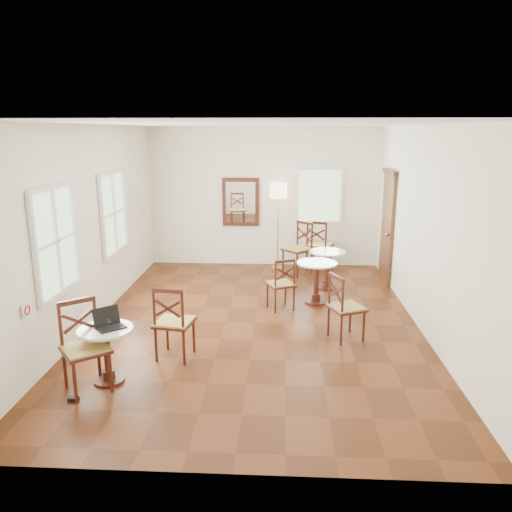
{
  "coord_description": "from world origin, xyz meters",
  "views": [
    {
      "loc": [
        0.39,
        -7.18,
        2.91
      ],
      "look_at": [
        0.0,
        0.3,
        1.0
      ],
      "focal_mm": 34.58,
      "sensor_mm": 36.0,
      "label": 1
    }
  ],
  "objects_px": {
    "cafe_table_mid": "(317,278)",
    "chair_mid_b": "(345,307)",
    "chair_near_b": "(85,347)",
    "navy_mug": "(100,323)",
    "chair_near_a": "(174,322)",
    "chair_back_b": "(298,248)",
    "laptop": "(109,322)",
    "chair_mid_a": "(281,284)",
    "floor_lamp": "(278,196)",
    "cafe_table_near": "(107,349)",
    "cafe_table_back": "(327,265)",
    "mouse": "(95,325)",
    "chair_back_a": "(319,245)",
    "power_adapter": "(73,399)",
    "water_glass": "(109,323)"
  },
  "relations": [
    {
      "from": "floor_lamp",
      "to": "chair_mid_b",
      "type": "bearing_deg",
      "value": -74.92
    },
    {
      "from": "cafe_table_back",
      "to": "mouse",
      "type": "bearing_deg",
      "value": -129.43
    },
    {
      "from": "floor_lamp",
      "to": "mouse",
      "type": "relative_size",
      "value": 21.22
    },
    {
      "from": "chair_near_b",
      "to": "floor_lamp",
      "type": "distance_m",
      "value": 5.79
    },
    {
      "from": "cafe_table_mid",
      "to": "mouse",
      "type": "relative_size",
      "value": 8.35
    },
    {
      "from": "chair_mid_a",
      "to": "chair_back_b",
      "type": "height_order",
      "value": "chair_back_b"
    },
    {
      "from": "floor_lamp",
      "to": "navy_mug",
      "type": "height_order",
      "value": "floor_lamp"
    },
    {
      "from": "cafe_table_near",
      "to": "cafe_table_back",
      "type": "relative_size",
      "value": 0.93
    },
    {
      "from": "floor_lamp",
      "to": "laptop",
      "type": "bearing_deg",
      "value": -110.96
    },
    {
      "from": "cafe_table_mid",
      "to": "mouse",
      "type": "distance_m",
      "value": 4.01
    },
    {
      "from": "chair_mid_b",
      "to": "chair_back_a",
      "type": "height_order",
      "value": "chair_back_a"
    },
    {
      "from": "chair_back_b",
      "to": "mouse",
      "type": "height_order",
      "value": "chair_back_b"
    },
    {
      "from": "chair_back_b",
      "to": "chair_mid_a",
      "type": "bearing_deg",
      "value": -53.04
    },
    {
      "from": "cafe_table_back",
      "to": "chair_mid_a",
      "type": "distance_m",
      "value": 1.46
    },
    {
      "from": "chair_near_b",
      "to": "navy_mug",
      "type": "bearing_deg",
      "value": 30.63
    },
    {
      "from": "cafe_table_near",
      "to": "chair_mid_a",
      "type": "height_order",
      "value": "chair_mid_a"
    },
    {
      "from": "cafe_table_back",
      "to": "cafe_table_near",
      "type": "bearing_deg",
      "value": -127.71
    },
    {
      "from": "water_glass",
      "to": "chair_mid_b",
      "type": "bearing_deg",
      "value": 25.51
    },
    {
      "from": "laptop",
      "to": "navy_mug",
      "type": "xyz_separation_m",
      "value": [
        -0.12,
        0.01,
        -0.02
      ]
    },
    {
      "from": "mouse",
      "to": "water_glass",
      "type": "distance_m",
      "value": 0.19
    },
    {
      "from": "cafe_table_mid",
      "to": "chair_mid_a",
      "type": "xyz_separation_m",
      "value": [
        -0.61,
        -0.34,
        -0.01
      ]
    },
    {
      "from": "chair_mid_b",
      "to": "chair_back_b",
      "type": "relative_size",
      "value": 0.88
    },
    {
      "from": "chair_mid_a",
      "to": "power_adapter",
      "type": "bearing_deg",
      "value": 28.44
    },
    {
      "from": "chair_near_a",
      "to": "floor_lamp",
      "type": "distance_m",
      "value": 4.73
    },
    {
      "from": "mouse",
      "to": "floor_lamp",
      "type": "bearing_deg",
      "value": 66.44
    },
    {
      "from": "cafe_table_near",
      "to": "chair_near_b",
      "type": "relative_size",
      "value": 0.64
    },
    {
      "from": "chair_near_a",
      "to": "chair_mid_a",
      "type": "distance_m",
      "value": 2.36
    },
    {
      "from": "cafe_table_near",
      "to": "chair_mid_a",
      "type": "bearing_deg",
      "value": 51.59
    },
    {
      "from": "cafe_table_near",
      "to": "mouse",
      "type": "distance_m",
      "value": 0.31
    },
    {
      "from": "chair_near_a",
      "to": "chair_near_b",
      "type": "bearing_deg",
      "value": 55.1
    },
    {
      "from": "chair_near_a",
      "to": "chair_mid_b",
      "type": "distance_m",
      "value": 2.41
    },
    {
      "from": "chair_mid_b",
      "to": "water_glass",
      "type": "distance_m",
      "value": 3.23
    },
    {
      "from": "cafe_table_back",
      "to": "chair_mid_a",
      "type": "bearing_deg",
      "value": -126.12
    },
    {
      "from": "cafe_table_mid",
      "to": "chair_mid_b",
      "type": "xyz_separation_m",
      "value": [
        0.3,
        -1.51,
        0.03
      ]
    },
    {
      "from": "cafe_table_near",
      "to": "floor_lamp",
      "type": "xyz_separation_m",
      "value": [
        1.96,
        5.09,
        1.15
      ]
    },
    {
      "from": "laptop",
      "to": "navy_mug",
      "type": "relative_size",
      "value": 4.16
    },
    {
      "from": "chair_back_a",
      "to": "mouse",
      "type": "distance_m",
      "value": 5.84
    },
    {
      "from": "chair_near_a",
      "to": "navy_mug",
      "type": "relative_size",
      "value": 10.22
    },
    {
      "from": "chair_back_b",
      "to": "power_adapter",
      "type": "height_order",
      "value": "chair_back_b"
    },
    {
      "from": "cafe_table_mid",
      "to": "floor_lamp",
      "type": "height_order",
      "value": "floor_lamp"
    },
    {
      "from": "cafe_table_near",
      "to": "cafe_table_mid",
      "type": "relative_size",
      "value": 0.93
    },
    {
      "from": "chair_near_b",
      "to": "navy_mug",
      "type": "relative_size",
      "value": 10.71
    },
    {
      "from": "floor_lamp",
      "to": "water_glass",
      "type": "bearing_deg",
      "value": -110.71
    },
    {
      "from": "navy_mug",
      "to": "mouse",
      "type": "bearing_deg",
      "value": -170.3
    },
    {
      "from": "cafe_table_back",
      "to": "chair_back_a",
      "type": "xyz_separation_m",
      "value": [
        -0.06,
        1.32,
        0.09
      ]
    },
    {
      "from": "chair_back_a",
      "to": "floor_lamp",
      "type": "xyz_separation_m",
      "value": [
        -0.88,
        0.02,
        1.03
      ]
    },
    {
      "from": "cafe_table_mid",
      "to": "chair_mid_a",
      "type": "bearing_deg",
      "value": -150.43
    },
    {
      "from": "chair_back_a",
      "to": "navy_mug",
      "type": "distance_m",
      "value": 5.81
    },
    {
      "from": "chair_back_a",
      "to": "chair_back_b",
      "type": "distance_m",
      "value": 0.58
    },
    {
      "from": "chair_mid_a",
      "to": "water_glass",
      "type": "distance_m",
      "value": 3.26
    }
  ]
}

